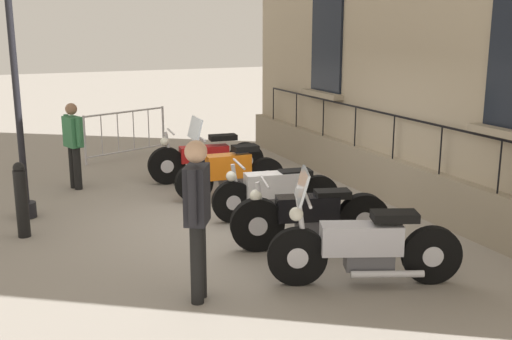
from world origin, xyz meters
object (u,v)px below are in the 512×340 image
Objects in this scene: bollard at (21,200)px; pedestrian_walking at (73,141)px; motorcycle_black at (310,217)px; motorcycle_silver at (363,246)px; motorcycle_red at (206,159)px; lamppost at (15,72)px; motorcycle_orange at (229,172)px; crowd_barrier at (126,133)px; pedestrian_standing at (197,211)px; motorcycle_white at (276,192)px.

bollard is 2.61m from pedestrian_walking.
motorcycle_silver is (0.02, 1.28, 0.04)m from motorcycle_black.
lamppost is at bearing 17.55° from motorcycle_red.
motorcycle_orange is 2.68m from motorcycle_black.
motorcycle_silver reaches higher than motorcycle_black.
lamppost is at bearing -4.13° from motorcycle_orange.
crowd_barrier is at bearing -81.17° from motorcycle_black.
crowd_barrier is (0.95, -2.65, 0.15)m from motorcycle_red.
pedestrian_walking is (2.35, -0.42, 0.45)m from motorcycle_red.
bollard is (3.45, -3.28, 0.07)m from motorcycle_silver.
motorcycle_orange is at bearing -115.93° from pedestrian_standing.
pedestrian_standing is (1.84, -0.36, 0.54)m from motorcycle_silver.
lamppost reaches higher than motorcycle_black.
crowd_barrier is (1.03, -6.61, 0.14)m from motorcycle_black.
motorcycle_silver is 0.55× the size of lamppost.
motorcycle_silver is at bearing 168.98° from pedestrian_standing.
motorcycle_orange is (0.04, 1.28, 0.04)m from motorcycle_red.
motorcycle_red is 1.06× the size of motorcycle_silver.
crowd_barrier is at bearing -122.36° from lamppost.
motorcycle_white is 4.24m from lamppost.
motorcycle_orange is at bearing -87.60° from motorcycle_black.
motorcycle_orange is 1.81× the size of bollard.
motorcycle_orange is at bearing 143.87° from pedestrian_walking.
motorcycle_white is 4.00m from pedestrian_walking.
crowd_barrier is 1.81× the size of bollard.
motorcycle_silver is (-0.06, 5.24, 0.05)m from motorcycle_red.
pedestrian_walking is at bearing -122.79° from lamppost.
motorcycle_black is 1.09× the size of crowd_barrier.
motorcycle_orange reaches higher than motorcycle_white.
pedestrian_walking reaches higher than crowd_barrier.
crowd_barrier is 2.66m from pedestrian_walking.
motorcycle_white is 0.94× the size of motorcycle_silver.
lamppost is 1.97× the size of crowd_barrier.
motorcycle_orange reaches higher than motorcycle_red.
crowd_barrier is 1.25× the size of pedestrian_walking.
motorcycle_orange is at bearing -88.64° from motorcycle_silver.
motorcycle_silver is at bearing 128.60° from lamppost.
lamppost reaches higher than motorcycle_white.
motorcycle_red is 1.12× the size of motorcycle_white.
pedestrian_standing is at bearing -11.02° from motorcycle_silver.
crowd_barrier is at bearing -82.72° from motorcycle_silver.
lamppost is 4.68m from crowd_barrier.
bollard is at bearing 62.10° from crowd_barrier.
bollard is 0.61× the size of pedestrian_standing.
motorcycle_red is at bearing 169.99° from pedestrian_walking.
crowd_barrier is at bearing -76.91° from motorcycle_orange.
pedestrian_standing reaches higher than crowd_barrier.
lamppost is (3.29, 1.04, 1.82)m from motorcycle_red.
bollard is (3.39, 1.96, 0.13)m from motorcycle_red.
motorcycle_orange is 0.92× the size of motorcycle_black.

